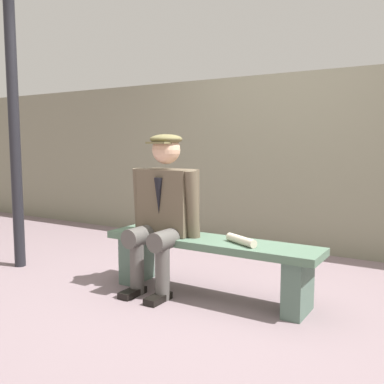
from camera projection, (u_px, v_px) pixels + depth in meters
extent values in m
plane|color=slate|center=(209.00, 295.00, 3.35)|extent=(30.00, 30.00, 0.00)
cube|color=#506D57|center=(209.00, 242.00, 3.30)|extent=(1.72, 0.38, 0.06)
cube|color=#4F675A|center=(298.00, 286.00, 2.96)|extent=(0.14, 0.32, 0.39)
cube|color=#4F675A|center=(137.00, 258.00, 3.69)|extent=(0.14, 0.32, 0.39)
cube|color=brown|center=(168.00, 201.00, 3.46)|extent=(0.44, 0.24, 0.52)
cylinder|color=#1E2338|center=(168.00, 173.00, 3.44)|extent=(0.24, 0.24, 0.06)
cone|color=black|center=(159.00, 196.00, 3.35)|extent=(0.07, 0.07, 0.28)
sphere|color=#DBAD8C|center=(166.00, 150.00, 3.40)|extent=(0.22, 0.22, 0.22)
ellipsoid|color=brown|center=(166.00, 139.00, 3.39)|extent=(0.26, 0.26, 0.08)
cube|color=brown|center=(159.00, 143.00, 3.31)|extent=(0.18, 0.10, 0.02)
cylinder|color=#524E4A|center=(172.00, 238.00, 3.32)|extent=(0.15, 0.45, 0.15)
cylinder|color=#524E4A|center=(162.00, 270.00, 3.24)|extent=(0.11, 0.11, 0.45)
cube|color=black|center=(158.00, 298.00, 3.21)|extent=(0.10, 0.24, 0.05)
cylinder|color=brown|center=(192.00, 205.00, 3.30)|extent=(0.10, 0.15, 0.53)
cylinder|color=#524E4A|center=(147.00, 234.00, 3.45)|extent=(0.15, 0.45, 0.15)
cylinder|color=#524E4A|center=(137.00, 265.00, 3.37)|extent=(0.11, 0.11, 0.45)
cube|color=black|center=(132.00, 293.00, 3.34)|extent=(0.10, 0.24, 0.05)
cylinder|color=brown|center=(140.00, 200.00, 3.56)|extent=(0.11, 0.14, 0.53)
cylinder|color=beige|center=(241.00, 240.00, 3.11)|extent=(0.29, 0.19, 0.06)
cube|color=gray|center=(290.00, 163.00, 4.79)|extent=(12.00, 0.24, 1.92)
cylinder|color=black|center=(14.00, 117.00, 4.00)|extent=(0.10, 0.10, 2.82)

